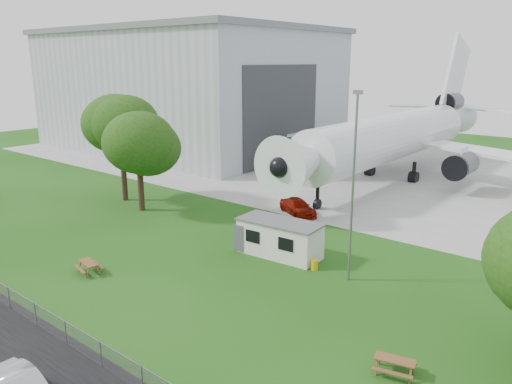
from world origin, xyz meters
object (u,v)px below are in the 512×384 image
Objects in this scene: picnic_west at (89,273)px; picnic_east at (394,374)px; airliner at (397,134)px; hangar at (188,89)px; site_cabin at (280,238)px.

picnic_west is 20.76m from picnic_east.
airliner is 41.21m from picnic_east.
hangar is 0.90× the size of airliner.
picnic_east is (52.74, -37.41, -9.41)m from hangar.
site_cabin is at bearing -81.79° from airliner.
picnic_west is (-3.85, -39.67, -5.27)m from airliner.
hangar is 52.01m from picnic_west.
picnic_west is at bearing -95.54° from airliner.
hangar is at bearing 142.11° from picnic_west.
picnic_west is at bearing -127.17° from site_cabin.
site_cabin reaches higher than picnic_east.
airliner is 40.20m from picnic_west.
picnic_east is (20.62, 2.40, 0.00)m from picnic_west.
site_cabin reaches higher than picnic_west.
site_cabin is 3.80× the size of picnic_east.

